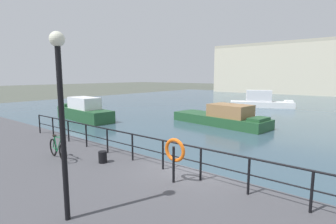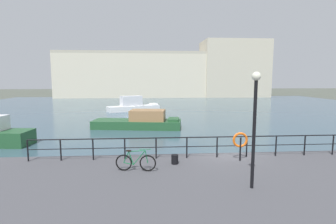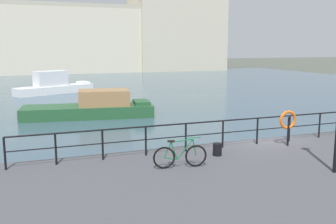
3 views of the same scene
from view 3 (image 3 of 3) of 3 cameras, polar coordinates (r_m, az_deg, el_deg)
name	(u,v)px [view 3 (image 3 of 3)]	position (r m, az deg, el deg)	size (l,w,h in m)	color
ground_plane	(259,160)	(16.93, 13.45, -6.99)	(240.00, 240.00, 0.00)	#4C5147
water_basin	(111,88)	(44.81, -8.52, 3.55)	(80.00, 60.00, 0.01)	#385160
harbor_building	(110,38)	(74.38, -8.70, 10.88)	(56.69, 11.22, 15.35)	beige
moored_white_yacht	(54,85)	(40.84, -16.69, 3.83)	(8.17, 5.08, 2.32)	white
moored_harbor_tender	(94,107)	(26.65, -11.02, 0.73)	(9.04, 3.90, 1.84)	#23512D
quay_railing	(274,125)	(15.99, 15.52, -1.82)	(20.15, 0.07, 1.08)	black
parked_bicycle	(180,156)	(12.31, 1.81, -6.56)	(1.76, 0.32, 0.98)	black
mooring_bollard	(217,149)	(13.80, 7.38, -5.55)	(0.32, 0.32, 0.44)	black
life_ring_stand	(288,121)	(15.59, 17.46, -1.30)	(0.75, 0.16, 1.40)	black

